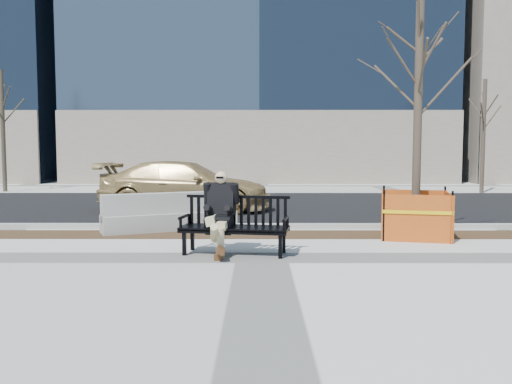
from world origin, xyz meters
TOP-DOWN VIEW (x-y plane):
  - ground at (0.00, 0.00)m, footprint 120.00×120.00m
  - mulch_strip at (0.00, 2.60)m, footprint 40.00×1.20m
  - asphalt_street at (0.00, 8.80)m, footprint 60.00×10.40m
  - curb at (0.00, 3.55)m, footprint 60.00×0.25m
  - bench at (-0.51, 0.33)m, footprint 2.16×1.07m
  - seated_man at (-0.79, 0.44)m, footprint 0.83×1.20m
  - tree_fence at (3.43, 2.26)m, footprint 2.64×2.64m
  - sedan at (-2.37, 7.40)m, footprint 5.58×2.71m
  - jersey_barrier_left at (-2.19, 3.25)m, footprint 3.21×1.93m
  - far_tree_left at (-11.58, 14.89)m, footprint 2.60×2.60m
  - far_tree_right at (9.81, 14.23)m, footprint 2.33×2.33m

SIDE VIEW (x-z plane):
  - ground at x=0.00m, z-range 0.00..0.00m
  - bench at x=-0.51m, z-range -0.55..0.55m
  - seated_man at x=-0.79m, z-range -0.77..0.77m
  - tree_fence at x=3.43m, z-range -2.76..2.76m
  - sedan at x=-2.37m, z-range -0.78..0.78m
  - jersey_barrier_left at x=-2.19m, z-range -0.46..0.46m
  - far_tree_left at x=-11.58m, z-range -2.95..2.95m
  - far_tree_right at x=9.81m, z-range -2.68..2.68m
  - asphalt_street at x=0.00m, z-range 0.00..0.01m
  - mulch_strip at x=0.00m, z-range -0.01..0.01m
  - curb at x=0.00m, z-range 0.00..0.12m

